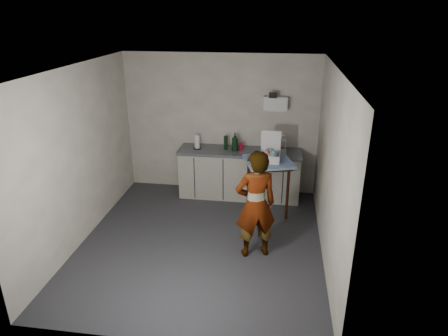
# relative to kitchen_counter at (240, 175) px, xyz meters

# --- Properties ---
(ground) EXTENTS (4.00, 4.00, 0.00)m
(ground) POSITION_rel_kitchen_counter_xyz_m (-0.40, -1.70, -0.43)
(ground) COLOR #2A2A2F
(ground) RESTS_ON ground
(wall_back) EXTENTS (3.60, 0.02, 2.60)m
(wall_back) POSITION_rel_kitchen_counter_xyz_m (-0.40, 0.29, 0.87)
(wall_back) COLOR #B2A99B
(wall_back) RESTS_ON ground
(wall_right) EXTENTS (0.02, 4.00, 2.60)m
(wall_right) POSITION_rel_kitchen_counter_xyz_m (1.39, -1.70, 0.87)
(wall_right) COLOR #B2A99B
(wall_right) RESTS_ON ground
(wall_left) EXTENTS (0.02, 4.00, 2.60)m
(wall_left) POSITION_rel_kitchen_counter_xyz_m (-2.19, -1.70, 0.87)
(wall_left) COLOR #B2A99B
(wall_left) RESTS_ON ground
(ceiling) EXTENTS (3.60, 4.00, 0.01)m
(ceiling) POSITION_rel_kitchen_counter_xyz_m (-0.40, -1.70, 2.17)
(ceiling) COLOR white
(ceiling) RESTS_ON wall_back
(kitchen_counter) EXTENTS (2.24, 0.62, 0.91)m
(kitchen_counter) POSITION_rel_kitchen_counter_xyz_m (0.00, 0.00, 0.00)
(kitchen_counter) COLOR black
(kitchen_counter) RESTS_ON ground
(wall_shelf) EXTENTS (0.42, 0.18, 0.37)m
(wall_shelf) POSITION_rel_kitchen_counter_xyz_m (0.60, 0.22, 1.32)
(wall_shelf) COLOR white
(wall_shelf) RESTS_ON ground
(side_table) EXTENTS (0.93, 0.93, 0.97)m
(side_table) POSITION_rel_kitchen_counter_xyz_m (0.54, -0.60, 0.42)
(side_table) COLOR #361B0C
(side_table) RESTS_ON ground
(standing_man) EXTENTS (0.67, 0.54, 1.59)m
(standing_man) POSITION_rel_kitchen_counter_xyz_m (0.42, -1.90, 0.37)
(standing_man) COLOR #B2A593
(standing_man) RESTS_ON ground
(soap_bottle) EXTENTS (0.13, 0.13, 0.33)m
(soap_bottle) POSITION_rel_kitchen_counter_xyz_m (-0.09, -0.02, 0.65)
(soap_bottle) COLOR black
(soap_bottle) RESTS_ON kitchen_counter
(soda_can) EXTENTS (0.07, 0.07, 0.13)m
(soda_can) POSITION_rel_kitchen_counter_xyz_m (0.01, 0.02, 0.55)
(soda_can) COLOR red
(soda_can) RESTS_ON kitchen_counter
(dark_bottle) EXTENTS (0.07, 0.07, 0.25)m
(dark_bottle) POSITION_rel_kitchen_counter_xyz_m (-0.27, 0.04, 0.61)
(dark_bottle) COLOR black
(dark_bottle) RESTS_ON kitchen_counter
(paper_towel) EXTENTS (0.14, 0.14, 0.26)m
(paper_towel) POSITION_rel_kitchen_counter_xyz_m (-0.79, -0.00, 0.61)
(paper_towel) COLOR black
(paper_towel) RESTS_ON kitchen_counter
(dish_rack) EXTENTS (0.42, 0.32, 0.30)m
(dish_rack) POSITION_rel_kitchen_counter_xyz_m (0.62, -0.03, 0.55)
(dish_rack) COLOR white
(dish_rack) RESTS_ON kitchen_counter
(bakery_box) EXTENTS (0.34, 0.35, 0.47)m
(bakery_box) POSITION_rel_kitchen_counter_xyz_m (0.56, -0.59, 0.64)
(bakery_box) COLOR white
(bakery_box) RESTS_ON side_table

